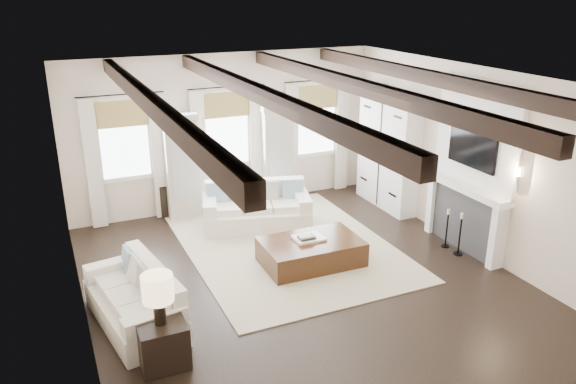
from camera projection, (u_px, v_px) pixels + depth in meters
name	position (u px, v px, depth m)	size (l,w,h in m)	color
ground	(305.00, 283.00, 8.88)	(7.50, 7.50, 0.00)	black
room_shell	(323.00, 149.00, 9.28)	(6.54, 7.54, 3.22)	beige
area_rug	(288.00, 247.00, 10.11)	(3.47, 4.46, 0.02)	#BAB395
sofa_back	(256.00, 210.00, 10.87)	(2.21, 1.45, 0.87)	white
sofa_left	(138.00, 301.00, 7.76)	(1.16, 2.03, 0.82)	white
ottoman	(311.00, 252.00, 9.44)	(1.64, 1.03, 0.43)	black
tray	(309.00, 238.00, 9.41)	(0.50, 0.38, 0.04)	white
book_lower	(307.00, 237.00, 9.34)	(0.26, 0.20, 0.04)	#262628
book_upper	(305.00, 236.00, 9.31)	(0.22, 0.17, 0.03)	beige
side_table_front	(162.00, 343.00, 6.91)	(0.58, 0.58, 0.58)	black
lamp_front	(158.00, 291.00, 6.65)	(0.38, 0.38, 0.65)	black
side_table_back	(169.00, 198.00, 11.52)	(0.44, 0.44, 0.67)	black
lamp_back	(166.00, 161.00, 11.24)	(0.40, 0.40, 0.69)	black
candlestick_near	(460.00, 237.00, 9.73)	(0.16, 0.16, 0.78)	black
candlestick_far	(447.00, 231.00, 10.04)	(0.15, 0.15, 0.72)	black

